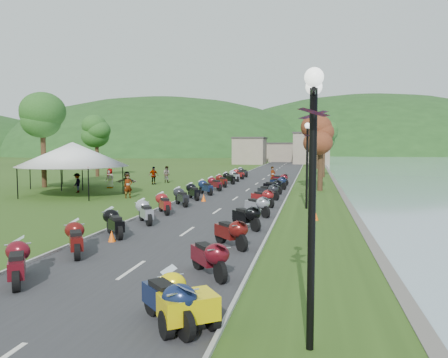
# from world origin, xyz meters

# --- Properties ---
(ground) EXTENTS (400.00, 400.00, 0.00)m
(ground) POSITION_xyz_m (0.00, 0.00, 0.00)
(ground) COLOR #375A1B
(ground) RESTS_ON ground
(road) EXTENTS (7.00, 120.00, 0.02)m
(road) POSITION_xyz_m (0.00, 40.00, 0.01)
(road) COLOR #313134
(road) RESTS_ON ground
(hills_backdrop) EXTENTS (360.00, 120.00, 76.00)m
(hills_backdrop) POSITION_xyz_m (0.00, 200.00, 0.00)
(hills_backdrop) COLOR #285621
(hills_backdrop) RESTS_ON ground
(far_building) EXTENTS (18.00, 16.00, 5.00)m
(far_building) POSITION_xyz_m (-2.00, 85.00, 2.50)
(far_building) COLOR gray
(far_building) RESTS_ON ground
(yellow_trike) EXTENTS (2.33, 2.51, 0.98)m
(yellow_trike) POSITION_xyz_m (2.57, 0.58, 0.49)
(yellow_trike) COLOR yellow
(yellow_trike) RESTS_ON ground
(moto_row_left) EXTENTS (2.60, 45.83, 1.10)m
(moto_row_left) POSITION_xyz_m (-2.64, 20.81, 0.55)
(moto_row_left) COLOR #331411
(moto_row_left) RESTS_ON ground
(moto_row_right) EXTENTS (2.60, 35.00, 1.10)m
(moto_row_right) POSITION_xyz_m (2.38, 16.59, 0.55)
(moto_row_right) COLOR #331411
(moto_row_right) RESTS_ON ground
(streetlamp_near) EXTENTS (1.40, 1.40, 5.00)m
(streetlamp_near) POSITION_xyz_m (5.33, -0.15, 2.50)
(streetlamp_near) COLOR black
(streetlamp_near) RESTS_ON ground
(vendor_tent_main) EXTENTS (5.45, 5.45, 4.00)m
(vendor_tent_main) POSITION_xyz_m (-12.25, 21.55, 2.00)
(vendor_tent_main) COLOR white
(vendor_tent_main) RESTS_ON ground
(vendor_tent_side) EXTENTS (4.90, 4.90, 4.00)m
(vendor_tent_side) POSITION_xyz_m (-15.96, 27.51, 2.00)
(vendor_tent_side) COLOR white
(vendor_tent_side) RESTS_ON ground
(tree_park_left) EXTENTS (3.68, 3.68, 10.22)m
(tree_park_left) POSITION_xyz_m (-18.24, 26.81, 5.11)
(tree_park_left) COLOR #326E27
(tree_park_left) RESTS_ON ground
(tree_lakeside) EXTENTS (2.68, 2.68, 7.45)m
(tree_lakeside) POSITION_xyz_m (5.94, 28.55, 3.73)
(tree_lakeside) COLOR #326E27
(tree_lakeside) RESTS_ON ground
(pedestrian_a) EXTENTS (0.76, 0.76, 1.70)m
(pedestrian_a) POSITION_xyz_m (-7.55, 20.81, 0.00)
(pedestrian_a) COLOR slate
(pedestrian_a) RESTS_ON ground
(pedestrian_b) EXTENTS (0.91, 0.69, 1.66)m
(pedestrian_b) POSITION_xyz_m (-9.09, 33.63, 0.00)
(pedestrian_b) COLOR slate
(pedestrian_b) RESTS_ON ground
(pedestrian_c) EXTENTS (0.57, 1.06, 1.55)m
(pedestrian_c) POSITION_xyz_m (-13.03, 23.40, 0.00)
(pedestrian_c) COLOR slate
(pedestrian_c) RESTS_ON ground
(traffic_cone_near) EXTENTS (0.30, 0.30, 0.47)m
(traffic_cone_near) POSITION_xyz_m (-2.33, 7.46, 0.24)
(traffic_cone_near) COLOR #F2590C
(traffic_cone_near) RESTS_ON ground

